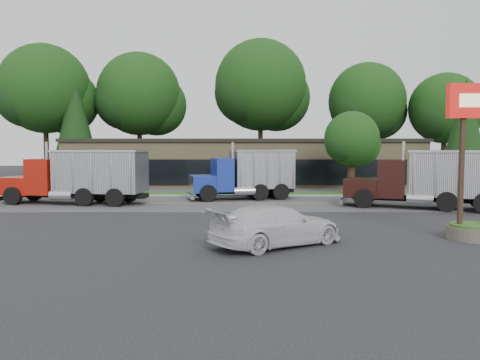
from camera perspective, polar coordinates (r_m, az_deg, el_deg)
The scene contains 20 objects.
ground at distance 20.68m, azimuth -4.26°, elevation -5.88°, with size 140.00×140.00×0.00m, color #35353A.
road at distance 29.57m, azimuth -3.02°, elevation -2.88°, with size 60.00×8.00×0.02m, color #57575C.
center_line at distance 29.57m, azimuth -3.02°, elevation -2.88°, with size 60.00×0.12×0.01m, color gold.
curb at distance 33.74m, azimuth -2.67°, elevation -2.02°, with size 60.00×0.30×0.12m, color #9E9E99.
grass_verge at distance 35.53m, azimuth -2.54°, elevation -1.72°, with size 60.00×3.40×0.03m, color #35561D.
far_parking at distance 40.51m, azimuth -2.25°, elevation -1.01°, with size 60.00×7.00×0.02m, color #57575C.
strip_mall at distance 46.35m, azimuth 0.48°, elevation 2.11°, with size 32.00×12.00×4.00m, color #9B8A5F.
bilo_sign at distance 20.04m, azimuth 26.62°, elevation -0.78°, with size 2.20×1.90×5.95m.
tree_far_a at distance 56.93m, azimuth -22.50°, elevation 9.74°, with size 10.46×9.84×14.92m.
tree_far_b at distance 55.89m, azimuth -12.03°, elevation 9.73°, with size 10.10×9.51×14.41m.
tree_far_c at distance 54.92m, azimuth 2.70°, elevation 10.92°, with size 11.15×10.50×15.91m.
tree_far_d at distance 55.62m, azimuth 15.31°, elevation 8.83°, with size 9.17×8.63×13.08m.
tree_far_e at distance 56.32m, azimuth 23.77°, elevation 7.62°, with size 8.15×7.67×11.63m.
evergreen_left at distance 53.34m, azimuth -19.43°, elevation 6.76°, with size 5.05×5.05×11.48m.
evergreen_right at distance 42.60m, azimuth 25.75°, elevation 5.63°, with size 4.04×4.04×9.18m.
tree_verge at distance 36.41m, azimuth 13.53°, elevation 4.60°, with size 4.39×4.13×6.27m.
dump_truck_red at distance 30.77m, azimuth -18.73°, elevation 0.56°, with size 9.47×3.75×3.36m.
dump_truck_blue at distance 31.92m, azimuth 0.97°, elevation 0.87°, with size 7.34×4.11×3.36m.
dump_truck_maroon at distance 29.04m, azimuth 22.50°, elevation 0.27°, with size 9.09×5.38×3.36m.
rally_car at distance 16.99m, azimuth 4.49°, elevation -5.52°, with size 2.07×5.10×1.48m, color silver.
Camera 1 is at (1.47, -20.32, 3.55)m, focal length 35.00 mm.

